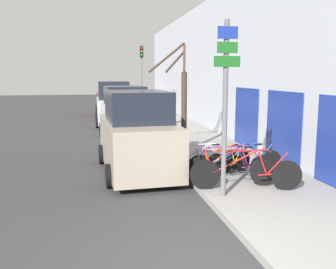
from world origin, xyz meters
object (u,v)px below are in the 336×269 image
object	(u,v)px
bicycle_1	(229,169)
traffic_light	(142,71)
bicycle_5	(202,160)
bicycle_3	(225,164)
pedestrian_near	(164,108)
parked_car_1	(124,116)
signpost	(225,103)
parked_car_3	(111,100)
street_tree	(182,104)
parked_car_2	(113,105)
bicycle_4	(244,161)
parked_car_0	(137,136)
bicycle_2	(232,165)
bicycle_0	(246,173)

from	to	relation	value
bicycle_1	traffic_light	distance (m)	14.44
bicycle_1	bicycle_5	distance (m)	1.18
bicycle_3	pedestrian_near	size ratio (longest dim) A/B	1.14
parked_car_1	traffic_light	distance (m)	7.09
signpost	bicycle_5	world-z (taller)	signpost
parked_car_3	street_tree	bearing A→B (deg)	-84.74
bicycle_1	parked_car_3	bearing A→B (deg)	25.25
bicycle_1	street_tree	xyz separation A→B (m)	(-0.23, 4.08, 1.31)
bicycle_3	bicycle_5	distance (m)	0.74
bicycle_1	parked_car_2	size ratio (longest dim) A/B	0.51
signpost	pedestrian_near	xyz separation A→B (m)	(0.87, 11.79, -1.11)
bicycle_4	traffic_light	distance (m)	13.63
bicycle_3	bicycle_4	bearing A→B (deg)	-98.12
signpost	traffic_light	world-z (taller)	traffic_light
bicycle_1	street_tree	size ratio (longest dim) A/B	0.58
parked_car_0	parked_car_1	world-z (taller)	parked_car_0
signpost	bicycle_4	xyz separation A→B (m)	(1.20, 1.69, -1.71)
bicycle_2	bicycle_3	bearing A→B (deg)	35.67
signpost	bicycle_1	world-z (taller)	signpost
signpost	bicycle_2	world-z (taller)	signpost
signpost	traffic_light	size ratio (longest dim) A/B	0.85
parked_car_3	pedestrian_near	world-z (taller)	parked_car_3
parked_car_1	parked_car_2	distance (m)	5.61
bicycle_2	pedestrian_near	distance (m)	10.67
bicycle_3	pedestrian_near	distance (m)	10.45
bicycle_1	bicycle_0	bearing A→B (deg)	-137.31
bicycle_3	parked_car_2	bearing A→B (deg)	-24.04
bicycle_3	pedestrian_near	xyz separation A→B (m)	(0.34, 10.43, 0.59)
bicycle_3	parked_car_1	bearing A→B (deg)	-17.82
bicycle_4	street_tree	distance (m)	3.61
bicycle_1	parked_car_0	size ratio (longest dim) A/B	0.49
bicycle_0	street_tree	distance (m)	4.77
bicycle_5	parked_car_0	bearing A→B (deg)	70.43
bicycle_1	parked_car_3	size ratio (longest dim) A/B	0.52
traffic_light	bicycle_2	bearing A→B (deg)	-87.90
bicycle_1	pedestrian_near	world-z (taller)	pedestrian_near
bicycle_5	bicycle_4	bearing A→B (deg)	-91.74
parked_car_2	traffic_light	bearing A→B (deg)	29.53
bicycle_0	parked_car_2	bearing A→B (deg)	23.07
parked_car_3	street_tree	xyz separation A→B (m)	(1.78, -14.53, 0.78)
bicycle_1	bicycle_5	xyz separation A→B (m)	(-0.36, 1.13, -0.02)
parked_car_0	street_tree	bearing A→B (deg)	44.57
signpost	bicycle_1	size ratio (longest dim) A/B	1.75
bicycle_0	bicycle_5	bearing A→B (deg)	32.99
traffic_light	signpost	bearing A→B (deg)	-90.44
parked_car_3	bicycle_2	bearing A→B (deg)	-84.91
bicycle_4	parked_car_2	distance (m)	12.68
signpost	traffic_light	xyz separation A→B (m)	(0.12, 15.03, 0.81)
parked_car_0	pedestrian_near	world-z (taller)	parked_car_0
bicycle_0	parked_car_1	world-z (taller)	parked_car_1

